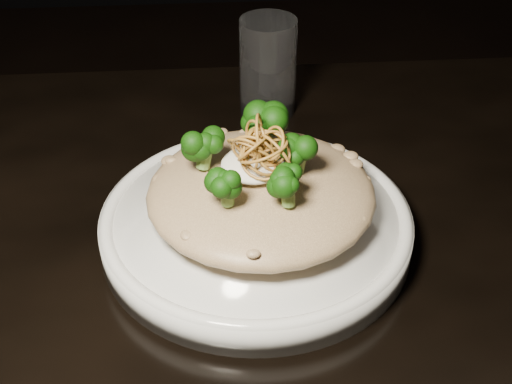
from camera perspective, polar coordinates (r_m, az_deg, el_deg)
table at (r=0.70m, az=5.10°, el=-11.24°), size 1.10×0.80×0.75m
plate at (r=0.66m, az=0.00°, el=-2.82°), size 0.28×0.28×0.03m
risotto at (r=0.64m, az=0.40°, el=-0.09°), size 0.21×0.21×0.05m
broccoli at (r=0.60m, az=-0.30°, el=2.77°), size 0.12×0.12×0.04m
cheese at (r=0.62m, az=-0.22°, el=2.20°), size 0.06×0.06×0.02m
shallots at (r=0.60m, az=0.51°, el=4.07°), size 0.06×0.06×0.04m
drinking_glass at (r=0.83m, az=0.95°, el=9.96°), size 0.08×0.08×0.12m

